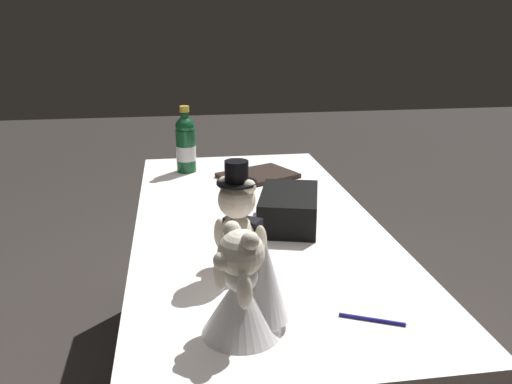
{
  "coord_description": "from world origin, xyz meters",
  "views": [
    {
      "loc": [
        1.66,
        -0.26,
        1.37
      ],
      "look_at": [
        0.0,
        0.0,
        0.81
      ],
      "focal_mm": 38.02,
      "sensor_mm": 36.0,
      "label": 1
    }
  ],
  "objects_px": {
    "gift_case_black": "(289,208)",
    "guestbook": "(258,175)",
    "teddy_bear_bride": "(248,287)",
    "champagne_bottle": "(186,144)",
    "teddy_bear_groom": "(239,227)",
    "signing_pen": "(374,320)"
  },
  "relations": [
    {
      "from": "gift_case_black",
      "to": "guestbook",
      "type": "bearing_deg",
      "value": -178.08
    },
    {
      "from": "teddy_bear_bride",
      "to": "champagne_bottle",
      "type": "relative_size",
      "value": 0.86
    },
    {
      "from": "champagne_bottle",
      "to": "gift_case_black",
      "type": "relative_size",
      "value": 0.86
    },
    {
      "from": "teddy_bear_groom",
      "to": "gift_case_black",
      "type": "xyz_separation_m",
      "value": [
        -0.31,
        0.2,
        -0.07
      ]
    },
    {
      "from": "teddy_bear_bride",
      "to": "gift_case_black",
      "type": "distance_m",
      "value": 0.64
    },
    {
      "from": "guestbook",
      "to": "champagne_bottle",
      "type": "bearing_deg",
      "value": -141.67
    },
    {
      "from": "teddy_bear_groom",
      "to": "teddy_bear_bride",
      "type": "height_order",
      "value": "teddy_bear_groom"
    },
    {
      "from": "guestbook",
      "to": "teddy_bear_bride",
      "type": "bearing_deg",
      "value": -35.56
    },
    {
      "from": "teddy_bear_groom",
      "to": "guestbook",
      "type": "relative_size",
      "value": 1.04
    },
    {
      "from": "signing_pen",
      "to": "champagne_bottle",
      "type": "bearing_deg",
      "value": -163.74
    },
    {
      "from": "signing_pen",
      "to": "gift_case_black",
      "type": "height_order",
      "value": "gift_case_black"
    },
    {
      "from": "champagne_bottle",
      "to": "guestbook",
      "type": "height_order",
      "value": "champagne_bottle"
    },
    {
      "from": "teddy_bear_bride",
      "to": "teddy_bear_groom",
      "type": "bearing_deg",
      "value": 176.85
    },
    {
      "from": "champagne_bottle",
      "to": "guestbook",
      "type": "bearing_deg",
      "value": 63.95
    },
    {
      "from": "teddy_bear_groom",
      "to": "signing_pen",
      "type": "height_order",
      "value": "teddy_bear_groom"
    },
    {
      "from": "signing_pen",
      "to": "teddy_bear_groom",
      "type": "bearing_deg",
      "value": -138.85
    },
    {
      "from": "teddy_bear_bride",
      "to": "gift_case_black",
      "type": "relative_size",
      "value": 0.74
    },
    {
      "from": "gift_case_black",
      "to": "guestbook",
      "type": "distance_m",
      "value": 0.54
    },
    {
      "from": "champagne_bottle",
      "to": "teddy_bear_groom",
      "type": "bearing_deg",
      "value": 6.33
    },
    {
      "from": "teddy_bear_bride",
      "to": "signing_pen",
      "type": "xyz_separation_m",
      "value": [
        0.01,
        0.28,
        -0.1
      ]
    },
    {
      "from": "champagne_bottle",
      "to": "guestbook",
      "type": "distance_m",
      "value": 0.34
    },
    {
      "from": "teddy_bear_bride",
      "to": "gift_case_black",
      "type": "bearing_deg",
      "value": 160.11
    }
  ]
}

